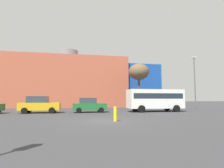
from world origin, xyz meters
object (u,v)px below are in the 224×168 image
Objects in this scene: parked_car_2 at (89,105)px; street_lamp at (195,79)px; white_bus at (155,98)px; bollard_yellow_0 at (115,114)px; bare_tree_0 at (139,72)px; parked_car_1 at (40,105)px.

street_lamp reaches higher than parked_car_2.
bollard_yellow_0 is (-6.86, -8.61, -1.11)m from white_bus.
street_lamp reaches higher than white_bus.
white_bus is 0.92× the size of bare_tree_0.
street_lamp is (15.25, 1.83, 3.56)m from parked_car_2.
parked_car_2 is at bearing -173.16° from street_lamp.
bare_tree_0 is (0.40, 7.04, 4.32)m from white_bus.
street_lamp is at bearing 5.03° from parked_car_1.
parked_car_2 is 8.16m from white_bus.
parked_car_1 is 1.10× the size of parked_car_2.
bare_tree_0 is at bearing 38.39° from parked_car_2.
street_lamp reaches higher than parked_car_1.
parked_car_2 is 3.84× the size of bollard_yellow_0.
bare_tree_0 is (14.03, 6.75, 5.02)m from parked_car_1.
street_lamp reaches higher than bollard_yellow_0.
street_lamp is at bearing 6.84° from parked_car_2.
parked_car_2 is 12.00m from bare_tree_0.
parked_car_2 reaches higher than bollard_yellow_0.
bare_tree_0 is at bearing 25.68° from parked_car_1.
bollard_yellow_0 is at bearing -142.53° from street_lamp.
parked_car_2 is at bearing 177.95° from white_bus.
bollard_yellow_0 is at bearing -52.73° from parked_car_1.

